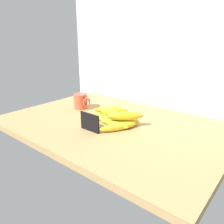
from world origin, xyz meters
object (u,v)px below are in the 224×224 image
(coffee_mug, at_px, (81,101))
(banana_7, at_px, (111,110))
(banana_3, at_px, (95,116))
(banana_0, at_px, (118,127))
(banana_4, at_px, (109,118))
(banana_5, at_px, (124,122))
(banana_2, at_px, (110,111))
(banana_6, at_px, (125,116))
(chalkboard_sign, at_px, (90,123))
(banana_8, at_px, (109,112))
(banana_1, at_px, (113,123))

(coffee_mug, height_order, banana_7, coffee_mug)
(banana_3, bearing_deg, banana_0, -11.71)
(banana_4, distance_m, banana_5, 0.09)
(banana_2, bearing_deg, banana_6, -28.40)
(chalkboard_sign, bearing_deg, banana_8, 87.49)
(banana_1, xyz_separation_m, banana_5, (0.04, 0.04, 0.00))
(banana_3, bearing_deg, coffee_mug, 157.07)
(banana_2, relative_size, banana_6, 0.89)
(banana_3, xyz_separation_m, banana_7, (0.08, 0.03, 0.04))
(banana_5, xyz_separation_m, banana_7, (-0.09, 0.01, 0.04))
(coffee_mug, height_order, banana_2, coffee_mug)
(banana_0, xyz_separation_m, banana_7, (-0.10, 0.07, 0.04))
(banana_1, bearing_deg, banana_3, 173.02)
(banana_0, distance_m, banana_5, 0.06)
(chalkboard_sign, xyz_separation_m, banana_5, (0.09, 0.15, -0.02))
(banana_0, relative_size, banana_6, 1.07)
(coffee_mug, bearing_deg, banana_1, -16.59)
(banana_5, height_order, banana_7, banana_7)
(coffee_mug, distance_m, banana_5, 0.37)
(banana_4, bearing_deg, banana_1, -32.01)
(chalkboard_sign, xyz_separation_m, coffee_mug, (-0.28, 0.21, 0.01))
(banana_4, bearing_deg, banana_7, 91.52)
(banana_2, bearing_deg, chalkboard_sign, -71.89)
(chalkboard_sign, height_order, banana_3, chalkboard_sign)
(chalkboard_sign, relative_size, coffee_mug, 1.15)
(banana_5, xyz_separation_m, banana_8, (-0.08, -0.02, 0.04))
(banana_0, relative_size, banana_7, 1.06)
(coffee_mug, relative_size, banana_3, 0.58)
(banana_1, relative_size, banana_6, 1.02)
(chalkboard_sign, bearing_deg, banana_5, 59.66)
(banana_8, bearing_deg, banana_0, -23.58)
(banana_6, bearing_deg, banana_1, -150.99)
(banana_0, xyz_separation_m, banana_5, (-0.01, 0.06, -0.00))
(banana_1, bearing_deg, coffee_mug, 163.41)
(banana_0, xyz_separation_m, banana_4, (-0.10, 0.05, 0.00))
(banana_2, xyz_separation_m, banana_5, (0.16, -0.08, -0.00))
(chalkboard_sign, relative_size, banana_5, 0.71)
(banana_0, xyz_separation_m, banana_6, (0.00, 0.05, 0.04))
(banana_2, xyz_separation_m, banana_6, (0.17, -0.09, 0.04))
(chalkboard_sign, height_order, banana_1, chalkboard_sign)
(coffee_mug, distance_m, banana_1, 0.34)
(banana_8, bearing_deg, banana_7, 106.54)
(banana_3, xyz_separation_m, banana_8, (0.09, 0.00, 0.04))
(chalkboard_sign, distance_m, coffee_mug, 0.35)
(banana_3, bearing_deg, banana_2, 83.51)
(coffee_mug, bearing_deg, banana_5, -8.90)
(banana_5, distance_m, banana_7, 0.10)
(chalkboard_sign, relative_size, banana_0, 0.59)
(banana_7, bearing_deg, banana_0, -34.16)
(banana_1, bearing_deg, banana_7, 137.92)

